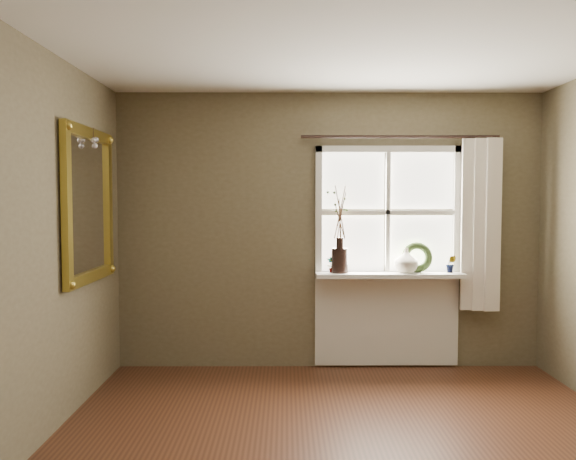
# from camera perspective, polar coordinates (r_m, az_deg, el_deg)

# --- Properties ---
(ceiling) EXTENTS (4.50, 4.50, 0.00)m
(ceiling) POSITION_cam_1_polar(r_m,az_deg,el_deg) (3.24, 7.56, 21.11)
(ceiling) COLOR silver
(ceiling) RESTS_ON ground
(wall_back) EXTENTS (4.00, 0.10, 2.60)m
(wall_back) POSITION_cam_1_polar(r_m,az_deg,el_deg) (5.38, 4.14, -0.08)
(wall_back) COLOR brown
(wall_back) RESTS_ON ground
(window_frame) EXTENTS (1.36, 0.06, 1.24)m
(window_frame) POSITION_cam_1_polar(r_m,az_deg,el_deg) (5.37, 10.07, 1.80)
(window_frame) COLOR silver
(window_frame) RESTS_ON wall_back
(window_sill) EXTENTS (1.36, 0.26, 0.04)m
(window_sill) POSITION_cam_1_polar(r_m,az_deg,el_deg) (5.31, 10.23, -4.50)
(window_sill) COLOR silver
(window_sill) RESTS_ON wall_back
(window_apron) EXTENTS (1.36, 0.04, 0.88)m
(window_apron) POSITION_cam_1_polar(r_m,az_deg,el_deg) (5.49, 9.97, -8.91)
(window_apron) COLOR silver
(window_apron) RESTS_ON ground
(dark_jug) EXTENTS (0.17, 0.17, 0.23)m
(dark_jug) POSITION_cam_1_polar(r_m,az_deg,el_deg) (5.23, 5.28, -3.10)
(dark_jug) COLOR black
(dark_jug) RESTS_ON window_sill
(cream_vase) EXTENTS (0.23, 0.23, 0.23)m
(cream_vase) POSITION_cam_1_polar(r_m,az_deg,el_deg) (5.32, 11.92, -3.04)
(cream_vase) COLOR beige
(cream_vase) RESTS_ON window_sill
(wreath) EXTENTS (0.29, 0.14, 0.30)m
(wreath) POSITION_cam_1_polar(r_m,az_deg,el_deg) (5.39, 12.97, -3.04)
(wreath) COLOR #2C411C
(wreath) RESTS_ON window_sill
(potted_plant_left) EXTENTS (0.09, 0.07, 0.15)m
(potted_plant_left) POSITION_cam_1_polar(r_m,az_deg,el_deg) (5.22, 4.38, -3.55)
(potted_plant_left) COLOR #2C411C
(potted_plant_left) RESTS_ON window_sill
(potted_plant_right) EXTENTS (0.11, 0.10, 0.16)m
(potted_plant_right) POSITION_cam_1_polar(r_m,az_deg,el_deg) (5.43, 16.22, -3.32)
(potted_plant_right) COLOR #2C411C
(potted_plant_right) RESTS_ON window_sill
(curtain) EXTENTS (0.36, 0.12, 1.59)m
(curtain) POSITION_cam_1_polar(r_m,az_deg,el_deg) (5.49, 18.91, 0.50)
(curtain) COLOR silver
(curtain) RESTS_ON wall_back
(curtain_rod) EXTENTS (1.84, 0.03, 0.03)m
(curtain_rod) POSITION_cam_1_polar(r_m,az_deg,el_deg) (5.36, 11.32, 9.28)
(curtain_rod) COLOR black
(curtain_rod) RESTS_ON wall_back
(gilt_mirror) EXTENTS (0.10, 1.02, 1.21)m
(gilt_mirror) POSITION_cam_1_polar(r_m,az_deg,el_deg) (4.70, -19.56, 2.43)
(gilt_mirror) COLOR white
(gilt_mirror) RESTS_ON wall_left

